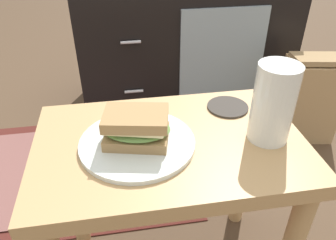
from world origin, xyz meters
TOP-DOWN VIEW (x-y plane):
  - side_table at (0.00, 0.00)m, footprint 0.56×0.36m
  - tv_cabinet at (0.23, 0.95)m, footprint 0.96×0.46m
  - area_rug at (-0.39, 0.47)m, footprint 1.08×0.65m
  - plate at (-0.07, -0.01)m, footprint 0.23×0.23m
  - sandwich_front at (-0.07, -0.01)m, footprint 0.15×0.12m
  - beer_glass at (0.20, -0.02)m, footprint 0.08×0.08m
  - coaster at (0.16, 0.10)m, footprint 0.10×0.10m
  - paper_bag at (0.69, 0.55)m, footprint 0.24×0.20m

SIDE VIEW (x-z plane):
  - area_rug at x=-0.39m, z-range 0.00..0.01m
  - paper_bag at x=0.69m, z-range 0.00..0.37m
  - tv_cabinet at x=0.23m, z-range 0.00..0.58m
  - side_table at x=0.00m, z-range 0.14..0.60m
  - coaster at x=0.16m, z-range 0.46..0.47m
  - plate at x=-0.07m, z-range 0.46..0.47m
  - sandwich_front at x=-0.07m, z-range 0.47..0.54m
  - beer_glass at x=0.20m, z-range 0.46..0.62m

